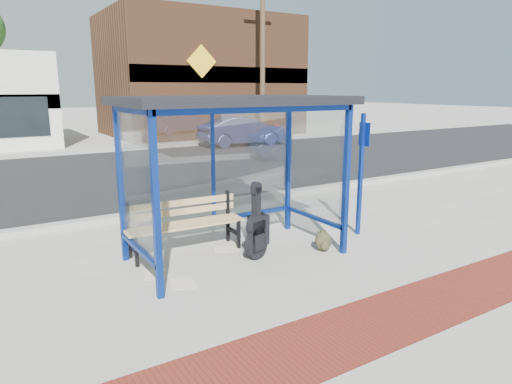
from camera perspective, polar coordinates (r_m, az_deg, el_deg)
ground at (r=7.10m, az=-2.45°, el=-8.02°), size 120.00×120.00×0.00m
brick_paver_strip at (r=5.20m, az=12.35°, el=-16.51°), size 60.00×1.00×0.01m
curb_near at (r=9.60m, az=-10.96°, el=-2.30°), size 60.00×0.25×0.12m
street_asphalt at (r=14.40m, az=-18.24°, el=2.08°), size 60.00×10.00×0.00m
curb_far at (r=19.33m, az=-21.88°, el=4.57°), size 60.00×0.25×0.12m
far_sidewalk at (r=21.20m, az=-22.79°, el=4.99°), size 60.00×4.00×0.01m
bus_shelter at (r=6.72m, az=-2.92°, el=8.92°), size 3.30×1.80×2.42m
storefront_brown at (r=26.77m, az=-7.10°, el=14.17°), size 10.00×7.08×6.40m
tree_right at (r=32.08m, az=-2.30°, el=18.05°), size 3.60×3.60×7.03m
utility_pole_east at (r=22.82m, az=0.83°, el=16.80°), size 1.60×0.24×8.00m
bench at (r=7.22m, az=-9.02°, el=-3.66°), size 1.87×0.54×0.88m
guitar_bag at (r=6.87m, az=0.02°, el=-5.13°), size 0.42×0.24×1.12m
suitcase at (r=7.51m, az=0.33°, el=-4.78°), size 0.34×0.24×0.55m
backpack at (r=7.35m, az=8.43°, el=-6.16°), size 0.32×0.30×0.32m
sign_post at (r=8.06m, az=13.02°, el=2.97°), size 0.09×0.27×2.12m
newspaper_a at (r=6.60m, az=-12.41°, el=-9.99°), size 0.40×0.45×0.01m
newspaper_b at (r=6.24m, az=-9.14°, el=-11.18°), size 0.39×0.45×0.01m
newspaper_c at (r=7.40m, az=-3.75°, el=-7.14°), size 0.47×0.43×0.01m
parked_car at (r=20.76m, az=-1.72°, el=7.64°), size 4.01×1.57×1.30m
fire_hydrant at (r=23.89m, az=2.60°, el=7.70°), size 0.33×0.22×0.74m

